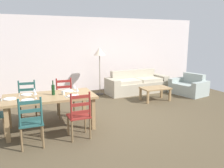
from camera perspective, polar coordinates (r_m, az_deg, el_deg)
name	(u,v)px	position (r m, az deg, el deg)	size (l,w,h in m)	color
ground_plane	(116,119)	(5.66, 0.98, -8.87)	(9.60, 9.60, 0.02)	brown
wall_far	(81,55)	(8.47, -7.79, 7.26)	(9.60, 0.16, 2.70)	silver
dining_table	(50,99)	(5.07, -15.34, -3.77)	(1.90, 0.96, 0.75)	#9E7C50
dining_chair_near_left	(31,122)	(4.36, -19.67, -9.08)	(0.42, 0.40, 0.96)	#255350
dining_chair_near_right	(79,115)	(4.51, -8.22, -7.80)	(0.43, 0.41, 0.96)	maroon
dining_chair_far_left	(28,101)	(5.82, -20.46, -4.00)	(0.44, 0.42, 0.96)	#24514A
dining_chair_far_right	(65,98)	(5.88, -11.72, -3.36)	(0.43, 0.41, 0.96)	maroon
dinner_plate_near_left	(28,100)	(4.77, -20.41, -3.83)	(0.24, 0.24, 0.02)	white
fork_near_left	(20,101)	(4.77, -22.21, -4.03)	(0.02, 0.17, 0.01)	silver
dinner_plate_near_right	(73,96)	(4.87, -9.78, -2.96)	(0.24, 0.24, 0.02)	white
fork_near_right	(66,97)	(4.84, -11.51, -3.18)	(0.02, 0.17, 0.01)	silver
dinner_plate_far_left	(27,94)	(5.26, -20.60, -2.47)	(0.24, 0.24, 0.02)	white
fork_far_left	(20,95)	(5.26, -22.22, -2.65)	(0.02, 0.17, 0.01)	silver
dinner_plate_far_right	(68,91)	(5.35, -10.93, -1.71)	(0.24, 0.24, 0.02)	white
fork_far_right	(62,92)	(5.32, -12.51, -1.90)	(0.02, 0.17, 0.01)	silver
dinner_plate_head_west	(10,99)	(5.02, -24.27, -3.39)	(0.24, 0.24, 0.02)	white
fork_head_west	(2,100)	(5.03, -25.97, -3.58)	(0.02, 0.17, 0.01)	silver
wine_bottle	(53,90)	(5.06, -14.57, -1.35)	(0.07, 0.07, 0.32)	#143819
wine_glass_near_left	(35,93)	(4.87, -18.72, -2.18)	(0.06, 0.06, 0.16)	white
wine_glass_near_right	(77,90)	(4.98, -8.74, -1.40)	(0.06, 0.06, 0.16)	white
wine_glass_far_left	(34,90)	(5.14, -18.97, -1.49)	(0.06, 0.06, 0.16)	white
wine_glass_far_right	(75,87)	(5.25, -9.37, -0.74)	(0.06, 0.06, 0.16)	white
coffee_cup_primary	(63,93)	(5.04, -12.16, -2.14)	(0.07, 0.07, 0.09)	beige
couch	(136,84)	(8.35, 6.12, -0.10)	(2.33, 0.97, 0.80)	#B6AB93
coffee_table	(155,89)	(7.33, 10.81, -1.37)	(0.90, 0.56, 0.42)	#9E7C50
armchair_upholstered	(189,87)	(8.50, 18.88, -0.75)	(1.04, 1.31, 0.72)	#A0ACA5
standing_lamp	(100,54)	(7.83, -3.14, 7.45)	(0.40, 0.40, 1.64)	#332D28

